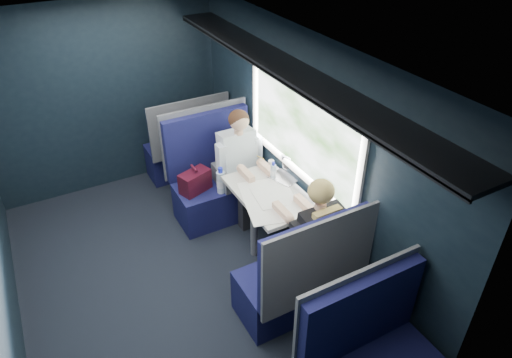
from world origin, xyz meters
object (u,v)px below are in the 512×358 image
seat_row_front (187,147)px  woman (314,233)px  seat_bay_far (299,280)px  bottle_small (273,171)px  man (242,161)px  cup (271,164)px  table (268,199)px  seat_bay_near (215,182)px  laptop (288,172)px

seat_row_front → woman: (0.25, -2.50, 0.32)m
seat_bay_far → bottle_small: seat_bay_far is taller
man → cup: bearing=-55.3°
table → man: 0.70m
man → seat_bay_near: bearing=147.1°
seat_bay_far → table: bearing=78.2°
seat_row_front → cup: (0.46, -1.39, 0.37)m
man → seat_row_front: bearing=102.8°
seat_bay_near → seat_row_front: seat_bay_near is taller
table → woman: bearing=-84.5°
seat_bay_far → man: size_ratio=0.95×
seat_row_front → bottle_small: (0.37, -1.59, 0.42)m
woman → bottle_small: size_ratio=6.77×
cup → woman: bearing=-100.5°
bottle_small → seat_row_front: bearing=102.9°
table → seat_bay_near: seat_bay_near is taller
seat_bay_near → laptop: (0.53, -0.72, 0.38)m
woman → cup: 1.13m
seat_bay_near → seat_bay_far: size_ratio=1.00×
bottle_small → laptop: bearing=-21.6°
table → laptop: (0.33, 0.15, 0.14)m
table → woman: woman is taller
seat_row_front → bottle_small: seat_row_front is taller
woman → laptop: bearing=72.9°
seat_bay_far → laptop: (0.51, 1.02, 0.38)m
table → seat_bay_near: (-0.20, 0.87, -0.24)m
seat_bay_near → table: bearing=-77.3°
seat_bay_near → seat_row_front: bearing=89.2°
bottle_small → cup: (0.09, 0.19, -0.05)m
man → seat_bay_far: bearing=-99.0°
seat_row_front → laptop: seat_row_front is taller
table → bottle_small: size_ratio=5.12×
man → bottle_small: (0.12, -0.49, 0.11)m
seat_row_front → seat_bay_near: bearing=-90.8°
seat_bay_far → woman: bearing=33.8°
table → cup: size_ratio=12.14×
table → bottle_small: bearing=48.6°
laptop → bottle_small: bearing=158.4°
seat_bay_far → cup: (0.46, 1.28, 0.37)m
seat_row_front → cup: bearing=-71.9°
seat_row_front → laptop: (0.51, -1.65, 0.39)m
seat_row_front → man: man is taller
cup → seat_bay_near: bearing=135.1°
seat_row_front → seat_bay_far: bearing=-90.0°
table → seat_row_front: size_ratio=0.86×
seat_bay_near → woman: 1.63m
man → woman: 1.41m
laptop → seat_bay_near: bearing=126.1°
table → cup: (0.27, 0.40, 0.12)m
table → woman: (0.07, -0.71, 0.06)m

